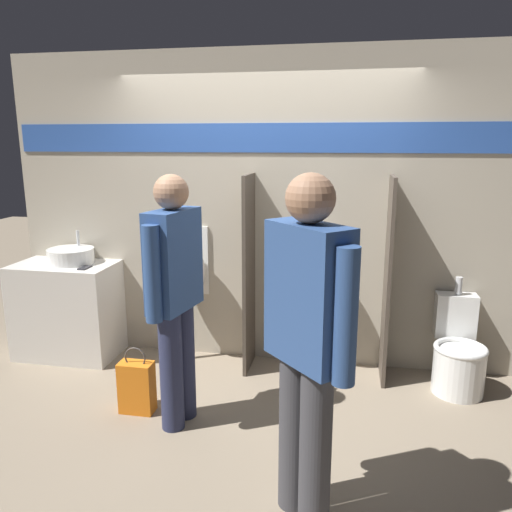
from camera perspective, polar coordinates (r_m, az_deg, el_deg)
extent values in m
plane|color=gray|center=(4.20, -0.44, -14.63)|extent=(16.00, 16.00, 0.00)
cube|color=#B2A893|center=(4.35, 1.04, 5.11)|extent=(4.58, 0.06, 2.70)
cube|color=#2D56AD|center=(4.27, 0.99, 13.35)|extent=(4.49, 0.01, 0.24)
cube|color=silver|center=(4.92, -20.75, -5.78)|extent=(0.90, 0.53, 0.87)
cylinder|color=white|center=(4.81, -20.40, 0.02)|extent=(0.41, 0.41, 0.13)
cylinder|color=silver|center=(4.90, -19.68, 1.95)|extent=(0.03, 0.03, 0.14)
cube|color=#232328|center=(4.58, -18.98, -1.26)|extent=(0.07, 0.14, 0.01)
cube|color=#4C4238|center=(4.24, -0.82, -2.10)|extent=(0.03, 0.42, 1.69)
cube|color=#4C4238|center=(4.17, 14.76, -2.78)|extent=(0.03, 0.42, 1.69)
cylinder|color=silver|center=(4.60, -7.74, -8.17)|extent=(0.04, 0.04, 0.59)
ellipsoid|color=white|center=(4.44, -7.94, -1.83)|extent=(0.34, 0.29, 0.50)
cube|color=white|center=(4.55, -7.40, -0.46)|extent=(0.32, 0.02, 0.62)
cylinder|color=silver|center=(4.46, -7.65, 2.73)|extent=(0.06, 0.06, 0.16)
cylinder|color=silver|center=(4.39, 6.76, -9.17)|extent=(0.04, 0.04, 0.59)
ellipsoid|color=white|center=(4.22, 6.95, -2.56)|extent=(0.34, 0.29, 0.50)
cube|color=white|center=(4.35, 7.10, -1.11)|extent=(0.32, 0.02, 0.62)
cylinder|color=silver|center=(4.25, 7.17, 2.23)|extent=(0.06, 0.06, 0.16)
cylinder|color=white|center=(4.33, 22.13, -12.12)|extent=(0.39, 0.39, 0.36)
torus|color=white|center=(4.25, 22.35, -9.76)|extent=(0.41, 0.41, 0.04)
cube|color=white|center=(4.46, 21.82, -6.32)|extent=(0.32, 0.16, 0.37)
cylinder|color=silver|center=(4.36, 22.16, -3.14)|extent=(0.06, 0.06, 0.14)
cylinder|color=#3D3D42|center=(2.71, 6.80, -20.96)|extent=(0.16, 0.16, 0.88)
cylinder|color=#3D3D42|center=(2.82, 4.39, -19.39)|extent=(0.16, 0.16, 0.88)
cube|color=#2D4C84|center=(2.43, 5.97, -4.42)|extent=(0.46, 0.47, 0.69)
cylinder|color=#2D4C84|center=(2.25, 10.20, -6.88)|extent=(0.11, 0.11, 0.64)
cylinder|color=#2D4C84|center=(2.63, 2.33, -3.74)|extent=(0.11, 0.11, 0.64)
sphere|color=#A87A5B|center=(2.33, 6.24, 6.59)|extent=(0.24, 0.24, 0.24)
cylinder|color=#282D4C|center=(3.52, -9.65, -12.83)|extent=(0.16, 0.16, 0.85)
cylinder|color=#282D4C|center=(3.65, -8.24, -11.81)|extent=(0.16, 0.16, 0.85)
cube|color=#2D4C84|center=(3.34, -9.39, -0.47)|extent=(0.28, 0.47, 0.67)
cylinder|color=#2D4C84|center=(3.14, -11.77, -2.05)|extent=(0.11, 0.11, 0.62)
cylinder|color=#2D4C84|center=(3.56, -7.25, -0.12)|extent=(0.11, 0.11, 0.62)
sphere|color=#A87A5B|center=(3.26, -9.68, 7.23)|extent=(0.23, 0.23, 0.23)
cube|color=orange|center=(3.87, -13.46, -14.38)|extent=(0.25, 0.14, 0.38)
torus|color=#4C4742|center=(3.77, -13.65, -11.24)|extent=(0.16, 0.01, 0.16)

